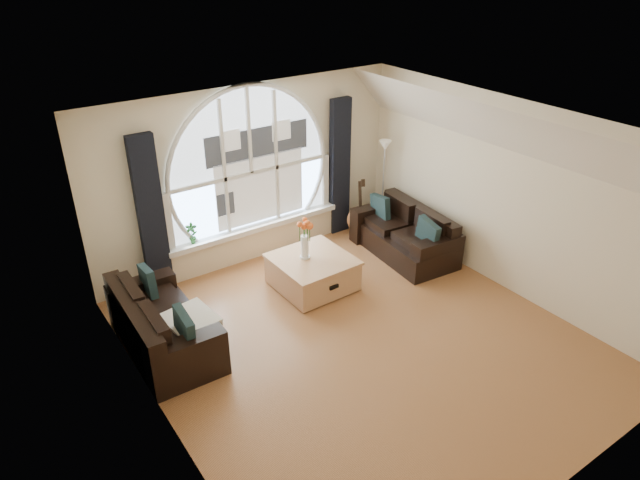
{
  "coord_description": "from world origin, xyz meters",
  "views": [
    {
      "loc": [
        -3.7,
        -4.42,
        4.52
      ],
      "look_at": [
        0.0,
        0.9,
        1.05
      ],
      "focal_mm": 32.01,
      "sensor_mm": 36.0,
      "label": 1
    }
  ],
  "objects_px": {
    "vase_flowers": "(305,233)",
    "floor_lamp": "(383,187)",
    "coffee_chest": "(312,271)",
    "sofa_right": "(404,232)",
    "guitar": "(358,207)",
    "potted_plant": "(192,233)",
    "sofa_left": "(164,321)"
  },
  "relations": [
    {
      "from": "sofa_left",
      "to": "vase_flowers",
      "type": "relative_size",
      "value": 2.5
    },
    {
      "from": "sofa_right",
      "to": "guitar",
      "type": "xyz_separation_m",
      "value": [
        -0.2,
        0.93,
        0.13
      ]
    },
    {
      "from": "coffee_chest",
      "to": "vase_flowers",
      "type": "distance_m",
      "value": 0.62
    },
    {
      "from": "sofa_right",
      "to": "floor_lamp",
      "type": "distance_m",
      "value": 1.0
    },
    {
      "from": "guitar",
      "to": "potted_plant",
      "type": "distance_m",
      "value": 2.81
    },
    {
      "from": "potted_plant",
      "to": "vase_flowers",
      "type": "bearing_deg",
      "value": -45.01
    },
    {
      "from": "sofa_left",
      "to": "vase_flowers",
      "type": "bearing_deg",
      "value": 6.65
    },
    {
      "from": "sofa_left",
      "to": "guitar",
      "type": "height_order",
      "value": "guitar"
    },
    {
      "from": "potted_plant",
      "to": "sofa_left",
      "type": "bearing_deg",
      "value": -126.0
    },
    {
      "from": "coffee_chest",
      "to": "floor_lamp",
      "type": "distance_m",
      "value": 2.24
    },
    {
      "from": "sofa_right",
      "to": "floor_lamp",
      "type": "xyz_separation_m",
      "value": [
        0.28,
        0.88,
        0.4
      ]
    },
    {
      "from": "floor_lamp",
      "to": "guitar",
      "type": "height_order",
      "value": "floor_lamp"
    },
    {
      "from": "floor_lamp",
      "to": "guitar",
      "type": "xyz_separation_m",
      "value": [
        -0.48,
        0.05,
        -0.27
      ]
    },
    {
      "from": "guitar",
      "to": "floor_lamp",
      "type": "bearing_deg",
      "value": 15.56
    },
    {
      "from": "sofa_left",
      "to": "sofa_right",
      "type": "bearing_deg",
      "value": 2.75
    },
    {
      "from": "guitar",
      "to": "potted_plant",
      "type": "relative_size",
      "value": 3.31
    },
    {
      "from": "sofa_left",
      "to": "potted_plant",
      "type": "height_order",
      "value": "potted_plant"
    },
    {
      "from": "floor_lamp",
      "to": "guitar",
      "type": "relative_size",
      "value": 1.51
    },
    {
      "from": "vase_flowers",
      "to": "sofa_right",
      "type": "bearing_deg",
      "value": -3.39
    },
    {
      "from": "floor_lamp",
      "to": "potted_plant",
      "type": "distance_m",
      "value": 3.29
    },
    {
      "from": "sofa_left",
      "to": "sofa_right",
      "type": "xyz_separation_m",
      "value": [
        3.99,
        0.09,
        0.0
      ]
    },
    {
      "from": "coffee_chest",
      "to": "guitar",
      "type": "distance_m",
      "value": 1.79
    },
    {
      "from": "vase_flowers",
      "to": "floor_lamp",
      "type": "height_order",
      "value": "floor_lamp"
    },
    {
      "from": "sofa_right",
      "to": "guitar",
      "type": "relative_size",
      "value": 1.59
    },
    {
      "from": "coffee_chest",
      "to": "floor_lamp",
      "type": "height_order",
      "value": "floor_lamp"
    },
    {
      "from": "sofa_right",
      "to": "vase_flowers",
      "type": "height_order",
      "value": "vase_flowers"
    },
    {
      "from": "sofa_right",
      "to": "guitar",
      "type": "distance_m",
      "value": 0.96
    },
    {
      "from": "guitar",
      "to": "coffee_chest",
      "type": "bearing_deg",
      "value": -128.04
    },
    {
      "from": "potted_plant",
      "to": "floor_lamp",
      "type": "bearing_deg",
      "value": -7.17
    },
    {
      "from": "potted_plant",
      "to": "sofa_right",
      "type": "bearing_deg",
      "value": -23.32
    },
    {
      "from": "coffee_chest",
      "to": "potted_plant",
      "type": "xyz_separation_m",
      "value": [
        -1.26,
        1.25,
        0.45
      ]
    },
    {
      "from": "sofa_left",
      "to": "floor_lamp",
      "type": "bearing_deg",
      "value": 14.21
    }
  ]
}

